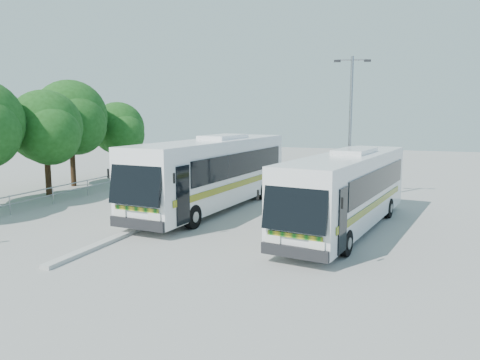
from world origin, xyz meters
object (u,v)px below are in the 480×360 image
at_px(tree_far_c, 46,127).
at_px(coach_main, 214,171).
at_px(lamppost, 350,123).
at_px(tree_far_d, 71,117).
at_px(tree_far_e, 119,128).
at_px(coach_adjacent, 347,189).

xyz_separation_m(tree_far_c, coach_main, (11.12, -0.15, -2.24)).
height_order(coach_main, lamppost, lamppost).
xyz_separation_m(tree_far_d, lamppost, (18.75, 0.69, -0.29)).
xyz_separation_m(tree_far_d, tree_far_e, (0.68, 4.50, -0.93)).
bearing_deg(coach_main, tree_far_c, -175.37).
height_order(tree_far_e, lamppost, lamppost).
relative_size(coach_main, lamppost, 1.64).
xyz_separation_m(tree_far_e, coach_main, (11.62, -8.35, -1.87)).
relative_size(tree_far_d, tree_far_e, 1.24).
bearing_deg(tree_far_c, tree_far_e, 93.54).
height_order(tree_far_d, coach_adjacent, tree_far_d).
distance_m(coach_main, coach_adjacent, 7.53).
bearing_deg(tree_far_e, lamppost, -11.90).
xyz_separation_m(tree_far_e, lamppost, (18.06, -3.81, 0.64)).
bearing_deg(tree_far_d, lamppost, 2.12).
height_order(tree_far_e, coach_main, tree_far_e).
xyz_separation_m(tree_far_d, coach_main, (12.31, -3.85, -2.80)).
xyz_separation_m(tree_far_d, coach_adjacent, (19.54, -5.95, -3.00)).
relative_size(tree_far_d, coach_adjacent, 0.60).
distance_m(tree_far_c, coach_adjacent, 18.64).
xyz_separation_m(tree_far_c, tree_far_d, (-1.19, 3.70, 0.56)).
relative_size(tree_far_d, coach_main, 0.54).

